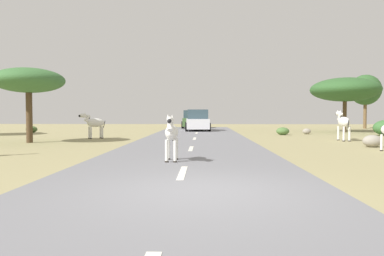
{
  "coord_description": "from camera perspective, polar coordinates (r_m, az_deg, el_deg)",
  "views": [
    {
      "loc": [
        0.04,
        -6.62,
        1.44
      ],
      "look_at": [
        -0.5,
        10.84,
        0.77
      ],
      "focal_mm": 34.37,
      "sensor_mm": 36.0,
      "label": 1
    }
  ],
  "objects": [
    {
      "name": "car_1",
      "position": [
        30.44,
        0.84,
        1.09
      ],
      "size": [
        2.19,
        4.43,
        1.74
      ],
      "rotation": [
        0.0,
        0.0,
        0.05
      ],
      "color": "silver",
      "rests_on": "road"
    },
    {
      "name": "tree_1",
      "position": [
        31.23,
        22.65,
        5.5
      ],
      "size": [
        5.29,
        5.29,
        4.26
      ],
      "color": "#4C3823",
      "rests_on": "ground_plane"
    },
    {
      "name": "zebra_0",
      "position": [
        10.75,
        -3.2,
        -0.83
      ],
      "size": [
        0.39,
        1.46,
        1.38
      ],
      "rotation": [
        0.0,
        0.0,
        3.15
      ],
      "color": "silver",
      "rests_on": "road"
    },
    {
      "name": "road",
      "position": [
        6.79,
        -2.46,
        -9.83
      ],
      "size": [
        6.0,
        64.0,
        0.05
      ],
      "primitive_type": "cube",
      "color": "slate",
      "rests_on": "ground_plane"
    },
    {
      "name": "bush_2",
      "position": [
        30.64,
        -23.63,
        -0.2
      ],
      "size": [
        0.85,
        0.76,
        0.51
      ],
      "primitive_type": "ellipsoid",
      "color": "#425B2D",
      "rests_on": "ground_plane"
    },
    {
      "name": "bush_1",
      "position": [
        25.77,
        13.9,
        -0.48
      ],
      "size": [
        0.87,
        0.79,
        0.52
      ],
      "primitive_type": "ellipsoid",
      "color": "#4C7038",
      "rests_on": "ground_plane"
    },
    {
      "name": "ground_plane",
      "position": [
        6.78,
        1.39,
        -10.06
      ],
      "size": [
        90.0,
        90.0,
        0.0
      ],
      "primitive_type": "plane",
      "color": "#998E60"
    },
    {
      "name": "tree_2",
      "position": [
        39.73,
        25.32,
        5.34
      ],
      "size": [
        2.96,
        2.96,
        5.26
      ],
      "color": "brown",
      "rests_on": "ground_plane"
    },
    {
      "name": "rock_2",
      "position": [
        17.69,
        26.2,
        -1.83
      ],
      "size": [
        0.81,
        0.6,
        0.53
      ],
      "primitive_type": "ellipsoid",
      "color": "gray",
      "rests_on": "ground_plane"
    },
    {
      "name": "car_0",
      "position": [
        36.27,
        0.03,
        1.27
      ],
      "size": [
        2.1,
        4.38,
        1.74
      ],
      "rotation": [
        0.0,
        0.0,
        0.02
      ],
      "color": "#476B38",
      "rests_on": "road"
    },
    {
      "name": "zebra_3",
      "position": [
        21.19,
        22.42,
        0.82
      ],
      "size": [
        0.47,
        1.76,
        1.66
      ],
      "rotation": [
        0.0,
        0.0,
        0.01
      ],
      "color": "silver",
      "rests_on": "ground_plane"
    },
    {
      "name": "lane_markings",
      "position": [
        5.81,
        -3.2,
        -11.61
      ],
      "size": [
        0.16,
        56.0,
        0.01
      ],
      "color": "silver",
      "rests_on": "road"
    },
    {
      "name": "rock_1",
      "position": [
        27.26,
        17.37,
        -0.49
      ],
      "size": [
        0.59,
        0.42,
        0.41
      ],
      "primitive_type": "ellipsoid",
      "color": "gray",
      "rests_on": "ground_plane"
    },
    {
      "name": "tree_0",
      "position": [
        20.07,
        -24.02,
        6.68
      ],
      "size": [
        3.48,
        3.48,
        3.71
      ],
      "color": "#4C3823",
      "rests_on": "ground_plane"
    },
    {
      "name": "zebra_2",
      "position": [
        22.01,
        -14.93,
        0.75
      ],
      "size": [
        1.37,
        1.19,
        1.52
      ],
      "rotation": [
        0.0,
        0.0,
        2.25
      ],
      "color": "silver",
      "rests_on": "ground_plane"
    }
  ]
}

